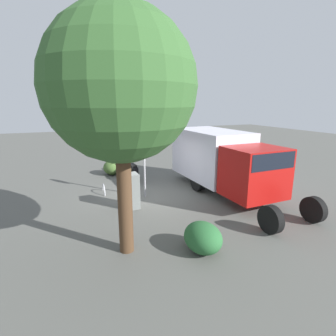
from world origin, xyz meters
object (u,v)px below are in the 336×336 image
Objects in this scene: box_truck_near at (223,159)px; bike_rack_hoop at (104,193)px; motorcycle at (132,171)px; street_tree at (120,87)px; utility_cabinet at (132,191)px; stop_sign at (144,147)px.

bike_rack_hoop is at bearing -112.09° from box_truck_near.
street_tree reaches higher than motorcycle.
stop_sign is at bearing -38.61° from utility_cabinet.
motorcycle is 3.03m from stop_sign.
motorcycle is at bearing -2.59° from stop_sign.
bike_rack_hoop is (1.86, 5.02, -1.54)m from box_truck_near.
street_tree is (-6.50, 1.87, 3.80)m from motorcycle.
motorcycle is 3.70m from utility_cabinet.
box_truck_near is at bearing -110.32° from bike_rack_hoop.
stop_sign reaches higher than utility_cabinet.
stop_sign is (0.76, 3.44, 0.61)m from box_truck_near.
motorcycle is 1.34× the size of utility_cabinet.
stop_sign is 2.37× the size of utility_cabinet.
motorcycle is 2.13× the size of bike_rack_hoop.
utility_cabinet is at bearing 141.39° from stop_sign.
street_tree is 4.55× the size of utility_cabinet.
stop_sign is 1.97m from utility_cabinet.
stop_sign is 2.89m from bike_rack_hoop.
box_truck_near is 8.68× the size of bike_rack_hoop.
box_truck_near is at bearing -58.41° from street_tree.
box_truck_near is 4.80m from motorcycle.
utility_cabinet is at bearing -160.13° from bike_rack_hoop.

